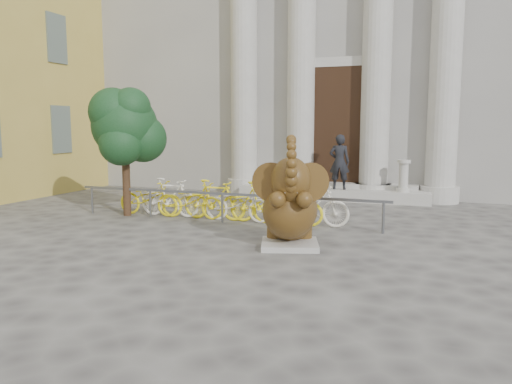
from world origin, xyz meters
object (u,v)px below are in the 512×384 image
(tree, at_px, (125,127))
(pedestrian, at_px, (339,162))
(bike_rack, at_px, (226,200))
(elephant_statue, at_px, (290,207))

(tree, relative_size, pedestrian, 1.92)
(bike_rack, distance_m, tree, 3.21)
(elephant_statue, xyz_separation_m, bike_rack, (-2.25, 2.14, -0.28))
(tree, height_order, pedestrian, tree)
(tree, bearing_deg, elephant_statue, -20.93)
(elephant_statue, xyz_separation_m, pedestrian, (-0.23, 6.34, 0.43))
(elephant_statue, bearing_deg, tree, 141.96)
(pedestrian, bearing_deg, bike_rack, 57.88)
(bike_rack, height_order, tree, tree)
(elephant_statue, height_order, bike_rack, elephant_statue)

